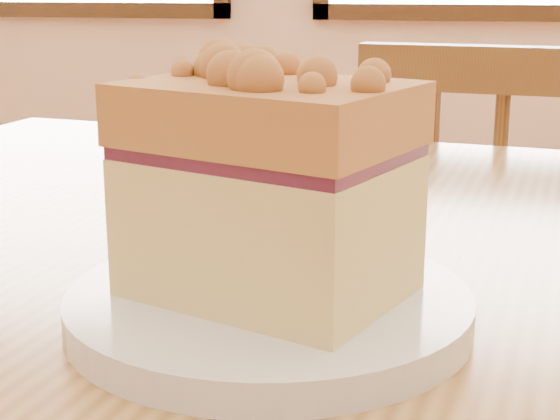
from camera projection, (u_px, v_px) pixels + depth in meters
name	position (u px, v px, depth m)	size (l,w,h in m)	color
cafe_table_main	(476.00, 407.00, 0.56)	(1.34, 0.99, 0.75)	#B48646
cafe_chair_main	(495.00, 330.00, 1.24)	(0.44, 0.44, 0.86)	brown
plate	(269.00, 308.00, 0.45)	(0.21, 0.21, 0.02)	white
cake_slice	(269.00, 178.00, 0.43)	(0.16, 0.14, 0.13)	tan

